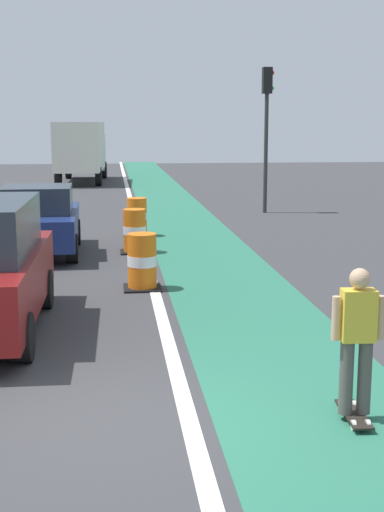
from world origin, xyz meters
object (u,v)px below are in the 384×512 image
object	(u,v)px
traffic_barrel_front	(142,262)
traffic_barrel_mid	(135,231)
parked_sedan_second	(39,221)
traffic_barrel_back	(137,217)
traffic_light_corner	(267,114)
skateboarder_on_lane	(357,340)
delivery_truck_down_block	(81,148)

from	to	relation	value
traffic_barrel_front	traffic_barrel_mid	distance (m)	3.97
parked_sedan_second	traffic_barrel_back	world-z (taller)	parked_sedan_second
parked_sedan_second	traffic_light_corner	world-z (taller)	traffic_light_corner
skateboarder_on_lane	traffic_barrel_front	xyz separation A→B (m)	(-2.01, 6.47, -0.38)
delivery_truck_down_block	traffic_light_corner	bearing A→B (deg)	-63.46
skateboarder_on_lane	parked_sedan_second	xyz separation A→B (m)	(-4.36, 10.46, -0.08)
traffic_barrel_front	traffic_light_corner	xyz separation A→B (m)	(4.93, 11.48, 2.97)
skateboarder_on_lane	parked_sedan_second	distance (m)	11.33
traffic_barrel_mid	traffic_barrel_back	bearing A→B (deg)	86.69
skateboarder_on_lane	traffic_light_corner	world-z (taller)	traffic_light_corner
delivery_truck_down_block	traffic_light_corner	xyz separation A→B (m)	(7.07, -14.16, 1.65)
traffic_light_corner	skateboarder_on_lane	bearing A→B (deg)	-99.24
skateboarder_on_lane	delivery_truck_down_block	size ratio (longest dim) A/B	0.22
delivery_truck_down_block	traffic_light_corner	distance (m)	15.91
traffic_barrel_front	traffic_barrel_mid	xyz separation A→B (m)	(-0.01, 3.97, 0.00)
traffic_barrel_mid	traffic_barrel_back	size ratio (longest dim) A/B	1.00
traffic_light_corner	parked_sedan_second	bearing A→B (deg)	-134.15
traffic_barrel_mid	delivery_truck_down_block	distance (m)	21.81
parked_sedan_second	delivery_truck_down_block	bearing A→B (deg)	89.45
traffic_barrel_front	traffic_light_corner	bearing A→B (deg)	66.75
traffic_barrel_back	delivery_truck_down_block	world-z (taller)	delivery_truck_down_block
traffic_barrel_back	delivery_truck_down_block	distance (m)	19.20
skateboarder_on_lane	traffic_barrel_front	distance (m)	6.79
traffic_barrel_back	traffic_light_corner	xyz separation A→B (m)	(4.79, 4.86, 2.97)
skateboarder_on_lane	traffic_light_corner	bearing A→B (deg)	80.76
parked_sedan_second	traffic_barrel_back	xyz separation A→B (m)	(2.49, 2.63, -0.30)
traffic_barrel_front	traffic_barrel_back	size ratio (longest dim) A/B	1.00
traffic_barrel_mid	traffic_light_corner	world-z (taller)	traffic_light_corner
traffic_barrel_front	delivery_truck_down_block	world-z (taller)	delivery_truck_down_block
traffic_barrel_mid	delivery_truck_down_block	bearing A→B (deg)	95.60
skateboarder_on_lane	traffic_light_corner	size ratio (longest dim) A/B	0.33
traffic_barrel_back	delivery_truck_down_block	bearing A→B (deg)	96.84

